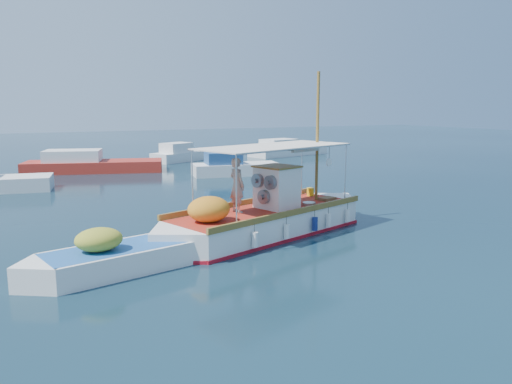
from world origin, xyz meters
name	(u,v)px	position (x,y,z in m)	size (l,w,h in m)	color
ground	(271,239)	(0.00, 0.00, 0.00)	(160.00, 160.00, 0.00)	black
fishing_caique	(266,220)	(0.12, 0.65, 0.56)	(9.77, 4.92, 6.25)	white
dinghy	(125,259)	(-5.44, -1.04, 0.33)	(6.25, 2.75, 1.56)	white
bg_boat_n	(90,165)	(-2.88, 21.94, 0.49)	(9.94, 5.47, 1.80)	#A7271B
bg_boat_ne	(233,168)	(5.64, 15.79, 0.49)	(6.15, 3.24, 1.80)	silver
bg_boat_e	(286,150)	(15.81, 25.95, 0.49)	(8.37, 4.30, 1.80)	silver
bg_boat_far_n	(183,155)	(5.42, 25.86, 0.49)	(6.38, 4.54, 1.80)	silver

